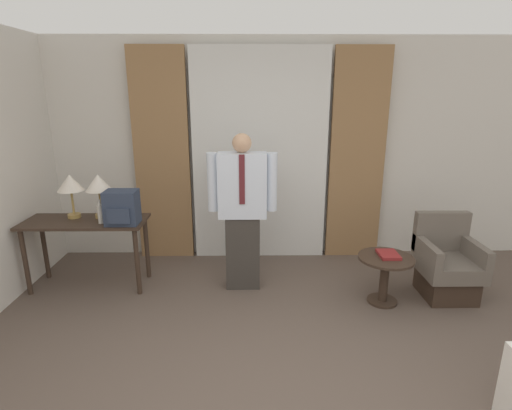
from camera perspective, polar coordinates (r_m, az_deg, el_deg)
The scene contains 13 objects.
wall_back at distance 5.04m, azimuth 0.51°, elevation 7.76°, with size 10.00×0.06×2.70m.
curtain_sheer_center at distance 4.92m, azimuth 0.55°, elevation 6.85°, with size 1.64×0.06×2.58m.
curtain_drape_left at distance 5.03m, azimuth -13.29°, elevation 6.64°, with size 0.67×0.06×2.58m.
curtain_drape_right at distance 5.09m, azimuth 14.24°, elevation 6.67°, with size 0.67×0.06×2.58m.
desk at distance 4.63m, azimuth -23.13°, elevation -3.39°, with size 1.27×0.52×0.75m.
table_lamp_left at distance 4.65m, azimuth -25.00°, elevation 2.65°, with size 0.27×0.27×0.47m.
table_lamp_right at distance 4.54m, azimuth -21.58°, elevation 2.73°, with size 0.27×0.27×0.47m.
bottle_near_edge at distance 4.41m, azimuth -21.33°, elevation -1.14°, with size 0.06×0.06×0.25m.
backpack at distance 4.29m, azimuth -18.62°, elevation -0.37°, with size 0.32×0.26×0.35m.
person at distance 4.16m, azimuth -1.94°, elevation -0.43°, with size 0.72×0.24×1.67m.
armchair at distance 4.63m, azimuth 25.56°, elevation -7.91°, with size 0.57×0.59×0.85m.
side_table at distance 4.24m, azimuth 17.92°, elevation -9.03°, with size 0.54×0.54×0.49m.
book at distance 4.20m, azimuth 18.39°, elevation -6.72°, with size 0.19×0.24×0.03m.
Camera 1 is at (-0.11, -1.89, 2.08)m, focal length 28.00 mm.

